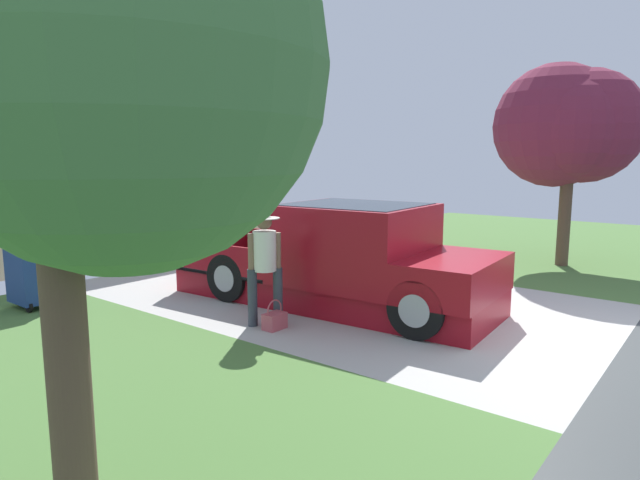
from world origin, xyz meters
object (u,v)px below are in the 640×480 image
Objects in this scene: house_with_garage at (35,172)px; neighbor_tree at (569,126)px; wheeled_trash_bin at (33,271)px; person_with_hat at (265,258)px; handbag at (275,320)px; front_yard_tree at (69,24)px; pickup_truck at (350,261)px.

neighbor_tree reaches higher than house_with_garage.
person_with_hat is at bearing -66.21° from wheeled_trash_bin.
neighbor_tree is 4.17× the size of wheeled_trash_bin.
front_yard_tree is (-3.68, -1.82, 3.02)m from handbag.
person_with_hat is (-1.55, 0.39, 0.23)m from pickup_truck.
person_with_hat is 3.93× the size of handbag.
house_with_garage is (-0.69, 8.97, 1.26)m from pickup_truck.
wheeled_trash_bin is at bearing 147.39° from neighbor_tree.
neighbor_tree reaches higher than wheeled_trash_bin.
person_with_hat is 8.69m from house_with_garage.
pickup_truck is 6.05m from front_yard_tree.
pickup_truck is at bearing -85.58° from house_with_garage.
house_with_garage is 10.04× the size of wheeled_trash_bin.
house_with_garage is 11.66m from front_yard_tree.
neighbor_tree is at bearing -14.24° from handbag.
house_with_garage is at bearing 63.96° from wheeled_trash_bin.
house_with_garage is 12.55m from neighbor_tree.
pickup_truck is 5.07m from wheeled_trash_bin.
handbag is 9.07m from house_with_garage.
handbag is 0.10× the size of neighbor_tree.
front_yard_tree is (-5.30, -1.68, 2.40)m from pickup_truck.
person_with_hat is 0.16× the size of house_with_garage.
front_yard_tree reaches higher than wheeled_trash_bin.
neighbor_tree is (11.08, -0.06, -0.11)m from front_yard_tree.
person_with_hat is at bearing 73.92° from handbag.
person_with_hat is 0.36× the size of front_yard_tree.
wheeled_trash_bin is (-8.92, 5.71, -2.46)m from neighbor_tree.
person_with_hat is 4.80m from front_yard_tree.
person_with_hat is 1.57× the size of wheeled_trash_bin.
house_with_garage reaches higher than wheeled_trash_bin.
person_with_hat reaches higher than wheeled_trash_bin.
pickup_truck is 0.52× the size of house_with_garage.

